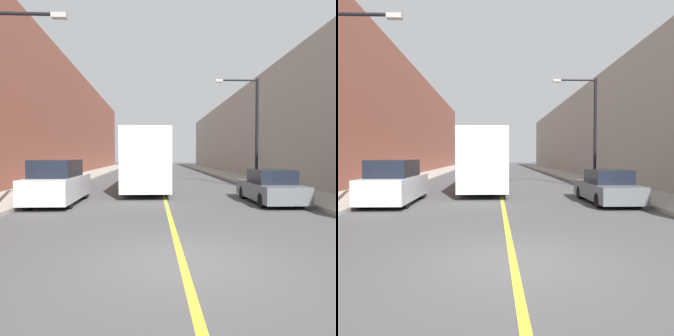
% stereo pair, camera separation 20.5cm
% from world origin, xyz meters
% --- Properties ---
extents(ground_plane, '(200.00, 200.00, 0.00)m').
position_xyz_m(ground_plane, '(0.00, 0.00, 0.00)').
color(ground_plane, '#474749').
extents(sidewalk_left, '(3.07, 72.00, 0.16)m').
position_xyz_m(sidewalk_left, '(-7.43, 30.00, 0.08)').
color(sidewalk_left, '#9E998E').
rests_on(sidewalk_left, ground).
extents(sidewalk_right, '(3.07, 72.00, 0.16)m').
position_xyz_m(sidewalk_right, '(7.43, 30.00, 0.08)').
color(sidewalk_right, '#9E998E').
rests_on(sidewalk_right, ground).
extents(building_row_left, '(4.00, 72.00, 11.75)m').
position_xyz_m(building_row_left, '(-10.97, 30.00, 5.87)').
color(building_row_left, brown).
rests_on(building_row_left, ground).
extents(building_row_right, '(4.00, 72.00, 9.42)m').
position_xyz_m(building_row_right, '(10.97, 30.00, 4.71)').
color(building_row_right, gray).
rests_on(building_row_right, ground).
extents(road_center_line, '(0.16, 72.00, 0.01)m').
position_xyz_m(road_center_line, '(0.00, 30.00, 0.00)').
color(road_center_line, gold).
rests_on(road_center_line, ground).
extents(bus, '(2.51, 12.19, 3.56)m').
position_xyz_m(bus, '(-0.94, 14.97, 1.90)').
color(bus, silver).
rests_on(bus, ground).
extents(parked_suv_left, '(1.91, 4.94, 1.95)m').
position_xyz_m(parked_suv_left, '(-4.82, 8.30, 0.90)').
color(parked_suv_left, silver).
rests_on(parked_suv_left, ground).
extents(car_right_near, '(1.83, 4.65, 1.52)m').
position_xyz_m(car_right_near, '(4.70, 8.08, 0.69)').
color(car_right_near, '#51565B').
rests_on(car_right_near, ground).
extents(street_lamp_right, '(2.87, 0.24, 6.97)m').
position_xyz_m(street_lamp_right, '(5.91, 14.69, 4.20)').
color(street_lamp_right, black).
rests_on(street_lamp_right, sidewalk_right).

